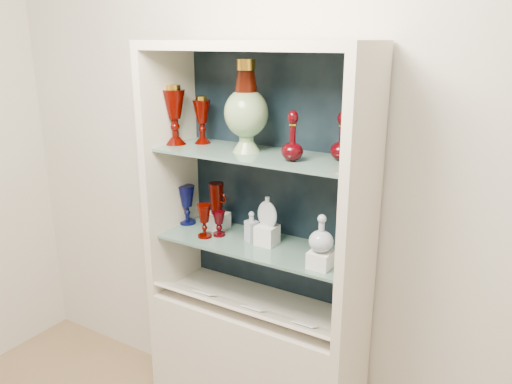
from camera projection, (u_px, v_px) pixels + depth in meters
The scene contains 30 objects.
wall_back at pixel (280, 160), 2.34m from camera, with size 3.50×0.02×2.80m, color beige.
cabinet_base at pixel (256, 371), 2.46m from camera, with size 1.00×0.40×0.75m, color beige.
cabinet_back_panel at pixel (277, 177), 2.34m from camera, with size 0.98×0.02×1.15m, color black.
cabinet_side_left at pixel (172, 172), 2.42m from camera, with size 0.04×0.40×1.15m, color beige.
cabinet_side_right at pixel (361, 204), 1.95m from camera, with size 0.04×0.40×1.15m, color beige.
cabinet_top_cap at pixel (256, 45), 2.01m from camera, with size 1.00×0.40×0.04m, color beige.
shelf_lower at pixel (258, 244), 2.28m from camera, with size 0.92×0.34×0.01m, color slate.
shelf_upper at pixel (258, 155), 2.16m from camera, with size 0.92×0.34×0.01m, color slate.
label_ledge at pixel (243, 308), 2.25m from camera, with size 0.92×0.18×0.01m, color beige.
label_card_0 at pixel (205, 293), 2.36m from camera, with size 0.10×0.07×0.00m, color white.
label_card_1 at pixel (254, 308), 2.22m from camera, with size 0.10×0.07×0.00m, color white.
label_card_2 at pixel (305, 324), 2.10m from camera, with size 0.10×0.07×0.00m, color white.
pedestal_lamp_left at pixel (175, 115), 2.31m from camera, with size 0.11×0.11×0.28m, color #3F0400, non-canonical shape.
pedestal_lamp_right at pixel (202, 120), 2.34m from camera, with size 0.08×0.08×0.22m, color #3F0400, non-canonical shape.
enamel_urn at pixel (246, 107), 2.14m from camera, with size 0.19×0.19×0.39m, color #114D2E, non-canonical shape.
ruby_decanter_a at pixel (293, 133), 1.99m from camera, with size 0.09×0.09×0.23m, color #3D0206, non-canonical shape.
ruby_decanter_b at pixel (342, 135), 2.01m from camera, with size 0.09×0.09×0.21m, color #3D0206, non-canonical shape.
lidded_bowl at pixel (355, 154), 1.91m from camera, with size 0.09×0.09×0.10m, color #3D0206, non-canonical shape.
cobalt_goblet at pixel (187, 205), 2.50m from camera, with size 0.08×0.08×0.20m, color #090B39, non-canonical shape.
ruby_goblet_tall at pixel (204, 221), 2.33m from camera, with size 0.07×0.07×0.16m, color #3F0400, non-canonical shape.
ruby_goblet_small at pixel (219, 224), 2.35m from camera, with size 0.06×0.06×0.12m, color #3D0206, non-canonical shape.
riser_ruby_pitcher at pixel (217, 221), 2.45m from camera, with size 0.10×0.10×0.08m, color silver.
ruby_pitcher at pixel (217, 198), 2.41m from camera, with size 0.12×0.07×0.15m, color #3F0400, non-canonical shape.
clear_square_bottle at pixel (251, 226), 2.29m from camera, with size 0.05×0.05×0.14m, color #9FA9B8, non-canonical shape.
riser_flat_flask at pixel (267, 235), 2.26m from camera, with size 0.09×0.09×0.09m, color silver.
flat_flask at pixel (267, 211), 2.22m from camera, with size 0.10×0.04×0.14m, color silver, non-canonical shape.
riser_clear_round_decanter at pixel (320, 260), 2.03m from camera, with size 0.09×0.09×0.07m, color silver.
clear_round_decanter at pixel (321, 234), 2.00m from camera, with size 0.10×0.10×0.15m, color #9FA9B8, non-canonical shape.
riser_cameo_medallion at pixel (360, 244), 2.15m from camera, with size 0.08×0.08×0.10m, color silver.
cameo_medallion at pixel (362, 218), 2.11m from camera, with size 0.11×0.04×0.13m, color black, non-canonical shape.
Camera 1 is at (1.09, -0.26, 1.94)m, focal length 35.00 mm.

